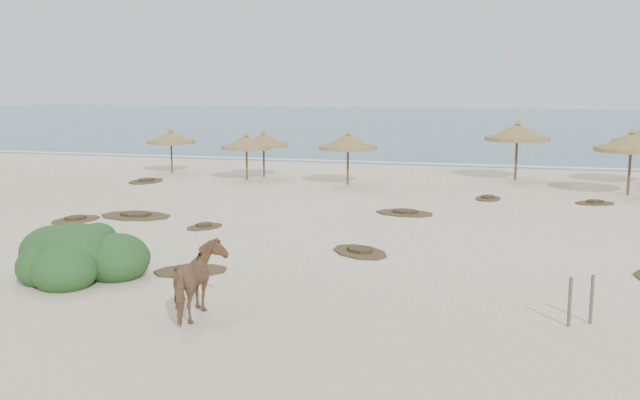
{
  "coord_description": "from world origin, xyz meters",
  "views": [
    {
      "loc": [
        5.88,
        -18.93,
        5.09
      ],
      "look_at": [
        -0.56,
        5.0,
        0.98
      ],
      "focal_mm": 40.0,
      "sensor_mm": 36.0,
      "label": 1
    }
  ],
  "objects_px": {
    "palapa_1": "(264,141)",
    "bush": "(77,257)",
    "horse": "(199,281)",
    "palapa_0": "(171,138)"
  },
  "relations": [
    {
      "from": "palapa_0",
      "to": "horse",
      "type": "bearing_deg",
      "value": -62.01
    },
    {
      "from": "palapa_1",
      "to": "palapa_0",
      "type": "bearing_deg",
      "value": 173.9
    },
    {
      "from": "palapa_0",
      "to": "bush",
      "type": "relative_size",
      "value": 0.83
    },
    {
      "from": "palapa_1",
      "to": "horse",
      "type": "xyz_separation_m",
      "value": [
        6.42,
        -22.33,
        -1.17
      ]
    },
    {
      "from": "palapa_0",
      "to": "horse",
      "type": "relative_size",
      "value": 1.63
    },
    {
      "from": "palapa_1",
      "to": "horse",
      "type": "height_order",
      "value": "palapa_1"
    },
    {
      "from": "bush",
      "to": "horse",
      "type": "bearing_deg",
      "value": -25.3
    },
    {
      "from": "palapa_1",
      "to": "bush",
      "type": "distance_m",
      "value": 20.36
    },
    {
      "from": "palapa_0",
      "to": "palapa_1",
      "type": "xyz_separation_m",
      "value": [
        5.77,
        -0.62,
        0.01
      ]
    },
    {
      "from": "palapa_0",
      "to": "horse",
      "type": "distance_m",
      "value": 26.01
    }
  ]
}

